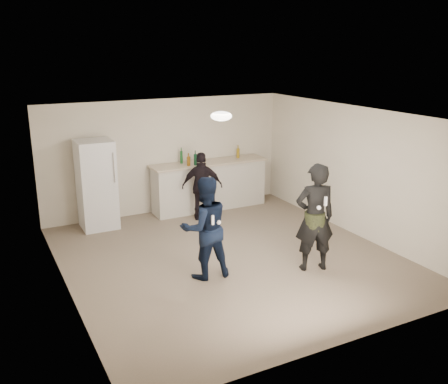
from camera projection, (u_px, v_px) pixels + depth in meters
name	position (u px, v px, depth m)	size (l,w,h in m)	color
floor	(229.00, 257.00, 8.78)	(6.00, 6.00, 0.00)	#6B5B4C
ceiling	(230.00, 115.00, 8.08)	(6.00, 6.00, 0.00)	silver
wall_back	(166.00, 156.00, 10.99)	(6.00, 6.00, 0.00)	beige
wall_front	(348.00, 252.00, 5.87)	(6.00, 6.00, 0.00)	beige
wall_left	(62.00, 213.00, 7.22)	(6.00, 6.00, 0.00)	beige
wall_right	(355.00, 171.00, 9.63)	(6.00, 6.00, 0.00)	beige
counter	(209.00, 186.00, 11.30)	(2.60, 0.56, 1.05)	beige
counter_top	(209.00, 163.00, 11.15)	(2.68, 0.64, 0.04)	beige
fridge	(96.00, 185.00, 10.02)	(0.70, 0.70, 1.80)	white
fridge_handle	(114.00, 168.00, 9.72)	(0.02, 0.02, 0.60)	silver
ceiling_dome	(221.00, 116.00, 8.35)	(0.36, 0.36, 0.16)	white
shaker	(196.00, 159.00, 11.00)	(0.08, 0.08, 0.17)	#BABBBF
man	(205.00, 228.00, 7.84)	(0.81, 0.63, 1.66)	#0E1D3C
woman	(315.00, 217.00, 8.09)	(0.66, 0.43, 1.81)	black
camo_shorts	(315.00, 221.00, 8.11)	(0.34, 0.34, 0.28)	#2D3719
spectator	(202.00, 186.00, 10.53)	(0.86, 0.36, 1.46)	black
remote_man	(213.00, 220.00, 7.54)	(0.04, 0.04, 0.15)	white
nunchuk_man	(219.00, 222.00, 7.64)	(0.07, 0.07, 0.07)	white
remote_woman	(326.00, 201.00, 7.78)	(0.04, 0.04, 0.15)	white
nunchuk_woman	(319.00, 208.00, 7.79)	(0.07, 0.07, 0.07)	white
bottle_cluster	(202.00, 158.00, 11.00)	(1.45, 0.35, 0.28)	#134427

